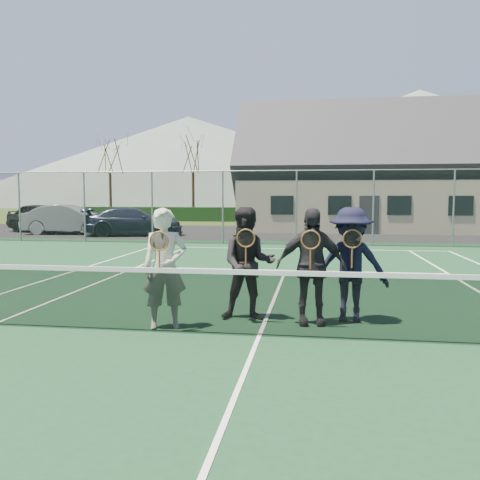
{
  "coord_description": "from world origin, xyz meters",
  "views": [
    {
      "loc": [
        0.76,
        -6.97,
        2.0
      ],
      "look_at": [
        -0.5,
        1.5,
        1.25
      ],
      "focal_mm": 38.0,
      "sensor_mm": 36.0,
      "label": 1
    }
  ],
  "objects_px": {
    "clubhouse": "(372,162)",
    "player_a": "(165,268)",
    "player_d": "(351,265)",
    "player_b": "(248,264)",
    "player_c": "(311,266)",
    "tennis_net": "(259,300)",
    "car_b": "(69,220)",
    "car_c": "(134,222)",
    "car_a": "(45,218)"
  },
  "relations": [
    {
      "from": "car_a",
      "to": "clubhouse",
      "type": "relative_size",
      "value": 0.3
    },
    {
      "from": "clubhouse",
      "to": "player_a",
      "type": "distance_m",
      "value": 24.53
    },
    {
      "from": "car_a",
      "to": "player_d",
      "type": "xyz_separation_m",
      "value": [
        15.13,
        -17.69,
        0.11
      ]
    },
    {
      "from": "car_c",
      "to": "clubhouse",
      "type": "distance_m",
      "value": 14.33
    },
    {
      "from": "clubhouse",
      "to": "player_c",
      "type": "bearing_deg",
      "value": -98.11
    },
    {
      "from": "car_b",
      "to": "car_c",
      "type": "xyz_separation_m",
      "value": [
        3.66,
        -0.48,
        -0.06
      ]
    },
    {
      "from": "car_a",
      "to": "player_b",
      "type": "xyz_separation_m",
      "value": [
        13.53,
        -17.79,
        0.11
      ]
    },
    {
      "from": "player_b",
      "to": "player_d",
      "type": "distance_m",
      "value": 1.61
    },
    {
      "from": "car_b",
      "to": "player_b",
      "type": "relative_size",
      "value": 2.58
    },
    {
      "from": "player_a",
      "to": "player_d",
      "type": "height_order",
      "value": "same"
    },
    {
      "from": "clubhouse",
      "to": "player_c",
      "type": "height_order",
      "value": "clubhouse"
    },
    {
      "from": "car_b",
      "to": "player_b",
      "type": "bearing_deg",
      "value": -150.55
    },
    {
      "from": "car_b",
      "to": "player_c",
      "type": "relative_size",
      "value": 2.58
    },
    {
      "from": "car_a",
      "to": "clubhouse",
      "type": "height_order",
      "value": "clubhouse"
    },
    {
      "from": "car_a",
      "to": "tennis_net",
      "type": "relative_size",
      "value": 0.41
    },
    {
      "from": "car_b",
      "to": "player_b",
      "type": "height_order",
      "value": "player_b"
    },
    {
      "from": "player_b",
      "to": "player_c",
      "type": "distance_m",
      "value": 1.0
    },
    {
      "from": "car_c",
      "to": "tennis_net",
      "type": "xyz_separation_m",
      "value": [
        8.21,
        -17.25,
        -0.16
      ]
    },
    {
      "from": "car_a",
      "to": "player_a",
      "type": "bearing_deg",
      "value": -123.51
    },
    {
      "from": "car_b",
      "to": "clubhouse",
      "type": "height_order",
      "value": "clubhouse"
    },
    {
      "from": "car_b",
      "to": "clubhouse",
      "type": "xyz_separation_m",
      "value": [
        15.87,
        6.26,
        3.22
      ]
    },
    {
      "from": "player_d",
      "to": "player_b",
      "type": "bearing_deg",
      "value": -176.32
    },
    {
      "from": "player_c",
      "to": "player_d",
      "type": "relative_size",
      "value": 1.0
    },
    {
      "from": "car_c",
      "to": "car_a",
      "type": "bearing_deg",
      "value": 60.34
    },
    {
      "from": "car_b",
      "to": "tennis_net",
      "type": "bearing_deg",
      "value": -151.4
    },
    {
      "from": "tennis_net",
      "to": "player_b",
      "type": "height_order",
      "value": "player_b"
    },
    {
      "from": "player_d",
      "to": "tennis_net",
      "type": "bearing_deg",
      "value": -140.71
    },
    {
      "from": "clubhouse",
      "to": "car_c",
      "type": "bearing_deg",
      "value": -151.08
    },
    {
      "from": "player_a",
      "to": "player_c",
      "type": "bearing_deg",
      "value": 14.35
    },
    {
      "from": "car_a",
      "to": "player_b",
      "type": "distance_m",
      "value": 22.35
    },
    {
      "from": "car_c",
      "to": "player_b",
      "type": "bearing_deg",
      "value": -168.63
    },
    {
      "from": "car_b",
      "to": "player_a",
      "type": "xyz_separation_m",
      "value": [
        10.43,
        -17.46,
        0.16
      ]
    },
    {
      "from": "car_c",
      "to": "player_d",
      "type": "height_order",
      "value": "player_d"
    },
    {
      "from": "player_c",
      "to": "clubhouse",
      "type": "bearing_deg",
      "value": 81.89
    },
    {
      "from": "player_a",
      "to": "player_b",
      "type": "bearing_deg",
      "value": 31.09
    },
    {
      "from": "player_d",
      "to": "car_a",
      "type": "bearing_deg",
      "value": 130.55
    },
    {
      "from": "car_b",
      "to": "tennis_net",
      "type": "height_order",
      "value": "car_b"
    },
    {
      "from": "player_c",
      "to": "car_b",
      "type": "bearing_deg",
      "value": 126.63
    },
    {
      "from": "car_a",
      "to": "tennis_net",
      "type": "height_order",
      "value": "car_a"
    },
    {
      "from": "player_c",
      "to": "car_c",
      "type": "bearing_deg",
      "value": 118.47
    },
    {
      "from": "car_a",
      "to": "tennis_net",
      "type": "xyz_separation_m",
      "value": [
        13.82,
        -18.76,
        -0.27
      ]
    },
    {
      "from": "car_a",
      "to": "player_c",
      "type": "bearing_deg",
      "value": -118.32
    },
    {
      "from": "car_b",
      "to": "player_c",
      "type": "bearing_deg",
      "value": -148.57
    },
    {
      "from": "car_a",
      "to": "clubhouse",
      "type": "xyz_separation_m",
      "value": [
        17.82,
        5.23,
        3.18
      ]
    },
    {
      "from": "car_c",
      "to": "player_d",
      "type": "bearing_deg",
      "value": -164.08
    },
    {
      "from": "car_c",
      "to": "tennis_net",
      "type": "height_order",
      "value": "car_c"
    },
    {
      "from": "car_c",
      "to": "tennis_net",
      "type": "relative_size",
      "value": 0.42
    },
    {
      "from": "car_a",
      "to": "car_b",
      "type": "relative_size",
      "value": 1.02
    },
    {
      "from": "player_d",
      "to": "player_a",
      "type": "bearing_deg",
      "value": -163.82
    },
    {
      "from": "car_b",
      "to": "player_a",
      "type": "relative_size",
      "value": 2.58
    }
  ]
}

